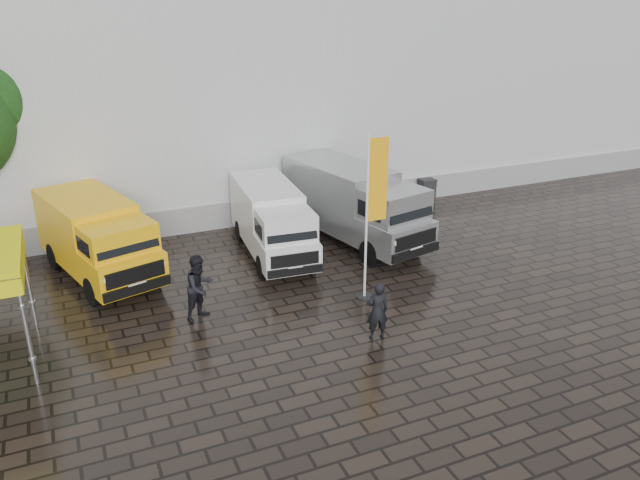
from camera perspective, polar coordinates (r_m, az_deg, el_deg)
The scene contains 10 objects.
ground at distance 18.63m, azimuth 4.88°, elevation -5.83°, with size 120.00×120.00×0.00m, color black.
exhibition_hall at distance 32.14m, azimuth -5.49°, elevation 17.13°, with size 44.00×16.00×12.00m, color silver.
hall_plinth at distance 25.84m, azimuth 0.57°, elevation 3.55°, with size 44.00×0.15×1.00m, color gray.
van_yellow at distance 20.96m, azimuth -19.63°, elevation -0.06°, with size 2.10×5.45×2.51m, color #FFB60D, non-canonical shape.
van_white at distance 21.55m, azimuth -4.40°, elevation 1.59°, with size 1.82×5.45×2.36m, color white, non-canonical shape.
van_silver at distance 22.65m, azimuth 3.22°, elevation 3.15°, with size 2.10×6.31×2.73m, color #A3A6A7, non-canonical shape.
flagpole at distance 17.98m, azimuth 4.83°, elevation 2.97°, with size 0.88×0.50×5.07m.
wheelie_bin at distance 27.46m, azimuth 9.74°, elevation 4.44°, with size 0.65×0.65×1.07m, color black.
person_front at distance 16.53m, azimuth 5.26°, elevation -6.47°, with size 0.60×0.39×1.64m, color black.
person_tent at distance 17.74m, azimuth -10.94°, elevation -4.25°, with size 0.92×0.72×1.90m, color black.
Camera 1 is at (-7.96, -14.45, 8.67)m, focal length 35.00 mm.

